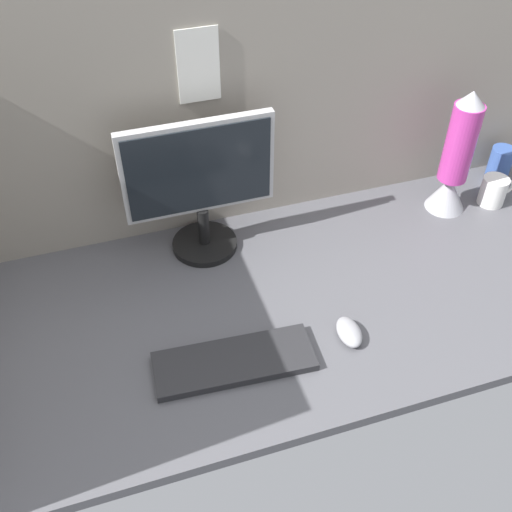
% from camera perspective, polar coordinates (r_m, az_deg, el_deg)
% --- Properties ---
extents(ground_plane, '(1.80, 0.80, 0.03)m').
position_cam_1_polar(ground_plane, '(1.61, 4.68, -3.49)').
color(ground_plane, '#515156').
extents(cubicle_wall_back, '(1.80, 0.06, 0.68)m').
position_cam_1_polar(cubicle_wall_back, '(1.67, 0.56, 14.09)').
color(cubicle_wall_back, gray).
rests_on(cubicle_wall_back, ground_plane).
extents(monitor, '(0.40, 0.18, 0.39)m').
position_cam_1_polar(monitor, '(1.59, -5.27, 6.83)').
color(monitor, black).
rests_on(monitor, ground_plane).
extents(keyboard, '(0.38, 0.16, 0.02)m').
position_cam_1_polar(keyboard, '(1.42, -2.05, -9.82)').
color(keyboard, '#262628').
rests_on(keyboard, ground_plane).
extents(mouse, '(0.06, 0.10, 0.03)m').
position_cam_1_polar(mouse, '(1.49, 8.70, -7.03)').
color(mouse, '#99999E').
rests_on(mouse, ground_plane).
extents(mug_ceramic_blue, '(0.07, 0.07, 0.11)m').
position_cam_1_polar(mug_ceramic_blue, '(2.09, 21.83, 8.03)').
color(mug_ceramic_blue, '#38569E').
rests_on(mug_ceramic_blue, ground_plane).
extents(mug_ceramic_white, '(0.11, 0.08, 0.09)m').
position_cam_1_polar(mug_ceramic_white, '(1.98, 21.34, 5.70)').
color(mug_ceramic_white, white).
rests_on(mug_ceramic_white, ground_plane).
extents(lava_lamp, '(0.12, 0.12, 0.38)m').
position_cam_1_polar(lava_lamp, '(1.85, 18.14, 8.33)').
color(lava_lamp, '#A5A5AD').
rests_on(lava_lamp, ground_plane).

